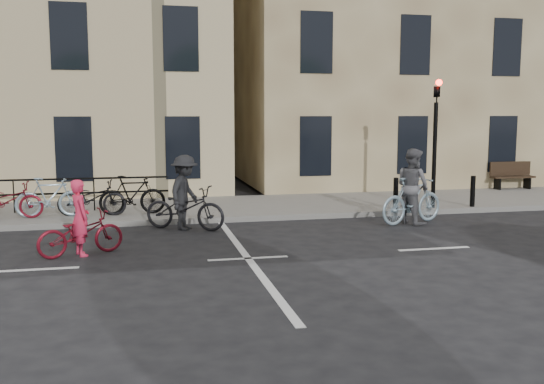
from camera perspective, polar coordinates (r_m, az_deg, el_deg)
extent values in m
plane|color=black|center=(12.04, -2.27, -6.29)|extent=(120.00, 120.00, 0.00)
cube|color=slate|center=(17.84, -18.56, -1.91)|extent=(46.00, 4.00, 0.15)
cube|color=#95805A|center=(27.09, 12.11, 14.28)|extent=(14.00, 10.00, 12.00)
cylinder|color=black|center=(17.92, 15.04, 3.34)|extent=(0.12, 0.12, 3.00)
imported|color=black|center=(17.90, 15.25, 9.58)|extent=(0.15, 0.18, 0.90)
sphere|color=#FF0C05|center=(17.80, 15.44, 9.91)|extent=(0.18, 0.18, 0.18)
cylinder|color=black|center=(17.42, 11.57, -0.14)|extent=(0.14, 0.14, 0.90)
cylinder|color=black|center=(18.52, 18.37, 0.07)|extent=(0.14, 0.14, 0.90)
cube|color=black|center=(22.99, 20.45, 0.73)|extent=(0.06, 0.38, 0.40)
cube|color=black|center=(23.66, 22.89, 0.79)|extent=(0.06, 0.38, 0.40)
cube|color=black|center=(23.30, 21.71, 1.32)|extent=(1.60, 0.40, 0.06)
cube|color=black|center=(23.42, 21.50, 2.07)|extent=(1.60, 0.06, 0.50)
cube|color=black|center=(17.78, -21.47, -0.28)|extent=(7.25, 0.04, 0.95)
imported|color=maroon|center=(16.99, -23.68, -0.73)|extent=(1.80, 0.63, 0.95)
imported|color=#8FACBC|center=(16.81, -20.18, -0.46)|extent=(1.75, 0.49, 1.05)
imported|color=black|center=(16.71, -16.61, -0.54)|extent=(1.80, 0.63, 0.95)
imported|color=black|center=(16.66, -13.01, -0.27)|extent=(1.75, 0.49, 1.05)
imported|color=maroon|center=(12.81, -17.58, -3.71)|extent=(1.83, 1.23, 0.91)
imported|color=#F22A53|center=(12.75, -17.63, -2.32)|extent=(0.56, 0.66, 1.54)
imported|color=#8FACBC|center=(16.09, 13.05, -0.77)|extent=(2.10, 1.21, 1.22)
imported|color=#5B5A60|center=(16.04, 13.09, 0.54)|extent=(1.01, 1.14, 1.96)
imported|color=black|center=(15.02, -8.19, -1.48)|extent=(2.16, 1.64, 1.09)
imported|color=black|center=(14.97, -8.22, -0.05)|extent=(1.18, 1.37, 1.85)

